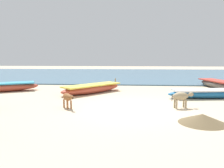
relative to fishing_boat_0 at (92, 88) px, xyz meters
name	(u,v)px	position (x,y,z in m)	size (l,w,h in m)	color
ground	(133,109)	(2.11, -3.46, -0.25)	(80.00, 80.00, 0.00)	beige
sea_water	(131,74)	(2.11, 13.20, -0.21)	(60.00, 20.00, 0.08)	slate
fishing_boat_0	(92,88)	(0.00, 0.00, 0.00)	(3.20, 3.54, 0.66)	#B74733
fishing_boat_1	(215,93)	(5.95, -0.99, -0.03)	(4.60, 1.51, 0.61)	#1E669E
fishing_boat_3	(3,87)	(-5.01, 0.10, 0.01)	(3.73, 2.60, 0.69)	#B74733
fishing_boat_6	(218,84)	(7.39, 2.48, 0.01)	(1.71, 3.26, 0.69)	#5B5651
calf_near_dun	(181,97)	(3.88, -3.21, 0.17)	(0.89, 0.46, 0.59)	tan
calf_far_brown	(68,98)	(-0.31, -3.58, 0.14)	(0.65, 0.75, 0.55)	brown
debris_pile_0	(202,119)	(4.04, -5.10, -0.12)	(1.34, 1.34, 0.27)	brown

